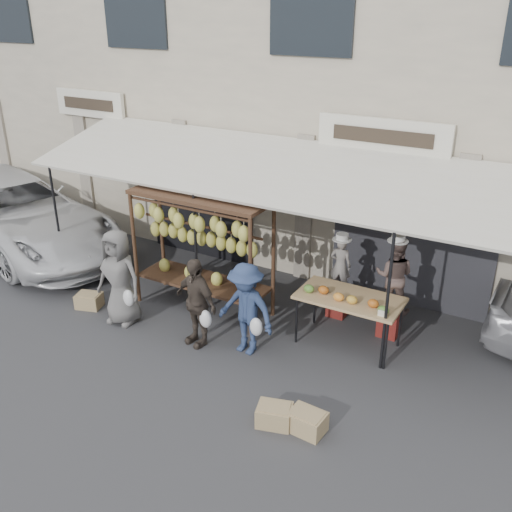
{
  "coord_description": "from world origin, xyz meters",
  "views": [
    {
      "loc": [
        4.55,
        -6.34,
        5.27
      ],
      "look_at": [
        0.09,
        1.4,
        1.3
      ],
      "focal_mm": 40.0,
      "sensor_mm": 36.0,
      "label": 1
    }
  ],
  "objects": [
    {
      "name": "vendor_right",
      "position": [
        2.29,
        2.17,
        1.14
      ],
      "size": [
        0.7,
        0.59,
        1.31
      ],
      "primitive_type": "imported",
      "rotation": [
        0.0,
        0.0,
        3.3
      ],
      "color": "brown",
      "rests_on": "stool_right"
    },
    {
      "name": "stool_left",
      "position": [
        1.26,
        2.37,
        0.24
      ],
      "size": [
        0.39,
        0.39,
        0.47
      ],
      "primitive_type": "cube",
      "rotation": [
        0.0,
        0.0,
        0.2
      ],
      "color": "maroon",
      "rests_on": "ground_plane"
    },
    {
      "name": "vendor_left",
      "position": [
        1.26,
        2.37,
        1.0
      ],
      "size": [
        0.41,
        0.3,
        1.06
      ],
      "primitive_type": "imported",
      "rotation": [
        0.0,
        0.0,
        3.26
      ],
      "color": "gray",
      "rests_on": "stool_left"
    },
    {
      "name": "stool_right",
      "position": [
        2.29,
        2.17,
        0.24
      ],
      "size": [
        0.4,
        0.4,
        0.49
      ],
      "primitive_type": "cube",
      "rotation": [
        0.0,
        0.0,
        -0.17
      ],
      "color": "maroon",
      "rests_on": "ground_plane"
    },
    {
      "name": "ground_plane",
      "position": [
        0.0,
        0.0,
        0.0
      ],
      "size": [
        90.0,
        90.0,
        0.0
      ],
      "primitive_type": "plane",
      "color": "#2D2D30"
    },
    {
      "name": "shophouse",
      "position": [
        -0.0,
        6.5,
        3.65
      ],
      "size": [
        24.0,
        6.15,
        7.3
      ],
      "color": "beige",
      "rests_on": "ground_plane"
    },
    {
      "name": "banana_rack",
      "position": [
        -1.02,
        1.31,
        1.57
      ],
      "size": [
        2.6,
        0.9,
        2.24
      ],
      "color": "black",
      "rests_on": "ground_plane"
    },
    {
      "name": "awning",
      "position": [
        0.01,
        2.28,
        2.57
      ],
      "size": [
        10.0,
        2.35,
        2.92
      ],
      "color": "silver",
      "rests_on": "ground_plane"
    },
    {
      "name": "crate_near_a",
      "position": [
        1.67,
        -0.84,
        0.14
      ],
      "size": [
        0.55,
        0.47,
        0.28
      ],
      "primitive_type": "cube",
      "rotation": [
        0.0,
        0.0,
        0.28
      ],
      "color": "tan",
      "rests_on": "ground_plane"
    },
    {
      "name": "crate_near_b",
      "position": [
        2.11,
        -0.75,
        0.14
      ],
      "size": [
        0.5,
        0.4,
        0.29
      ],
      "primitive_type": "cube",
      "rotation": [
        0.0,
        0.0,
        -0.07
      ],
      "color": "tan",
      "rests_on": "ground_plane"
    },
    {
      "name": "produce_table",
      "position": [
        1.78,
        1.48,
        0.87
      ],
      "size": [
        1.7,
        0.9,
        1.04
      ],
      "color": "tan",
      "rests_on": "ground_plane"
    },
    {
      "name": "customer_left",
      "position": [
        -2.01,
        0.23,
        0.88
      ],
      "size": [
        0.9,
        0.63,
        1.75
      ],
      "primitive_type": "imported",
      "rotation": [
        0.0,
        0.0,
        0.08
      ],
      "color": "slate",
      "rests_on": "ground_plane"
    },
    {
      "name": "van",
      "position": [
        -6.96,
        2.02,
        1.11
      ],
      "size": [
        5.81,
        3.94,
        2.22
      ],
      "primitive_type": "imported",
      "rotation": [
        0.0,
        0.0,
        1.26
      ],
      "color": "silver",
      "rests_on": "ground_plane"
    },
    {
      "name": "customer_right",
      "position": [
        0.42,
        0.5,
        0.79
      ],
      "size": [
        1.06,
        0.66,
        1.58
      ],
      "primitive_type": "imported",
      "rotation": [
        0.0,
        0.0,
        -0.08
      ],
      "color": "navy",
      "rests_on": "ground_plane"
    },
    {
      "name": "crate_far",
      "position": [
        -2.92,
        0.3,
        0.14
      ],
      "size": [
        0.54,
        0.47,
        0.27
      ],
      "primitive_type": "cube",
      "rotation": [
        0.0,
        0.0,
        0.31
      ],
      "color": "tan",
      "rests_on": "ground_plane"
    },
    {
      "name": "customer_mid",
      "position": [
        -0.43,
        0.31,
        0.78
      ],
      "size": [
        0.97,
        0.58,
        1.55
      ],
      "primitive_type": "imported",
      "rotation": [
        0.0,
        0.0,
        -0.24
      ],
      "color": "#40362E",
      "rests_on": "ground_plane"
    }
  ]
}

